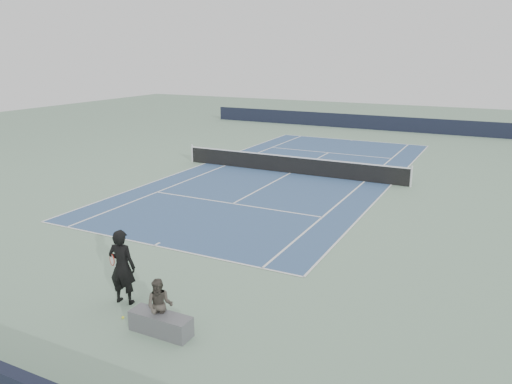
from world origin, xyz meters
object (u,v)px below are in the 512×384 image
at_px(tennis_player, 122,267).
at_px(tennis_ball, 123,317).
at_px(tennis_net, 290,164).
at_px(spectator_bench, 160,314).

height_order(tennis_player, tennis_ball, tennis_player).
xyz_separation_m(tennis_net, spectator_bench, (3.59, -16.22, -0.01)).
bearing_deg(tennis_ball, spectator_bench, -4.43).
bearing_deg(tennis_net, tennis_player, -83.36).
bearing_deg(tennis_ball, tennis_net, 98.25).
bearing_deg(tennis_player, tennis_ball, -51.92).
distance_m(tennis_ball, spectator_bench, 1.34).
relative_size(tennis_player, spectator_bench, 1.26).
distance_m(tennis_net, tennis_ball, 16.30).
distance_m(tennis_player, spectator_bench, 2.03).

